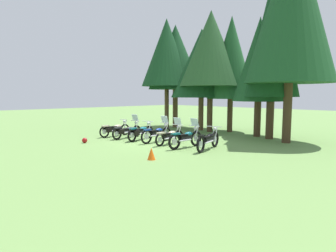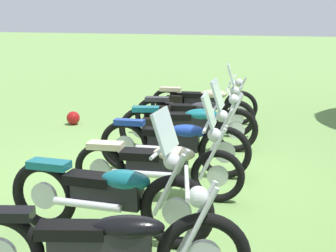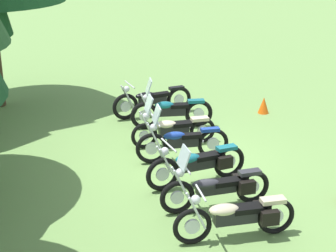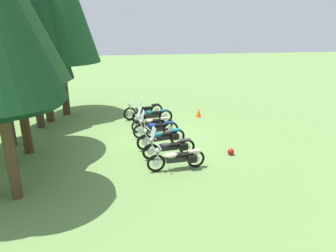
{
  "view_description": "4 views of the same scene",
  "coord_description": "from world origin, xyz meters",
  "px_view_note": "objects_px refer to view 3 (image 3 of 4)",
  "views": [
    {
      "loc": [
        11.61,
        -10.1,
        2.55
      ],
      "look_at": [
        0.59,
        0.44,
        0.89
      ],
      "focal_mm": 31.31,
      "sensor_mm": 36.0,
      "label": 1
    },
    {
      "loc": [
        6.64,
        1.98,
        2.31
      ],
      "look_at": [
        0.35,
        0.11,
        0.78
      ],
      "focal_mm": 53.32,
      "sensor_mm": 36.0,
      "label": 2
    },
    {
      "loc": [
        -11.54,
        2.15,
        5.36
      ],
      "look_at": [
        0.68,
        0.36,
        0.65
      ],
      "focal_mm": 58.73,
      "sensor_mm": 36.0,
      "label": 3
    },
    {
      "loc": [
        -13.42,
        1.73,
        5.27
      ],
      "look_at": [
        -0.49,
        -0.4,
        0.76
      ],
      "focal_mm": 32.13,
      "sensor_mm": 36.0,
      "label": 4
    }
  ],
  "objects_px": {
    "motorcycle_4": "(173,128)",
    "traffic_cone": "(264,105)",
    "motorcycle_5": "(171,111)",
    "motorcycle_6": "(152,100)",
    "motorcycle_2": "(198,164)",
    "motorcycle_3": "(181,142)",
    "motorcycle_0": "(237,216)",
    "motorcycle_1": "(217,187)"
  },
  "relations": [
    {
      "from": "motorcycle_0",
      "to": "traffic_cone",
      "type": "distance_m",
      "value": 6.88
    },
    {
      "from": "motorcycle_1",
      "to": "motorcycle_6",
      "type": "height_order",
      "value": "motorcycle_1"
    },
    {
      "from": "motorcycle_2",
      "to": "motorcycle_3",
      "type": "height_order",
      "value": "motorcycle_3"
    },
    {
      "from": "motorcycle_2",
      "to": "motorcycle_6",
      "type": "height_order",
      "value": "motorcycle_6"
    },
    {
      "from": "motorcycle_1",
      "to": "motorcycle_5",
      "type": "relative_size",
      "value": 1.01
    },
    {
      "from": "motorcycle_0",
      "to": "motorcycle_3",
      "type": "height_order",
      "value": "motorcycle_3"
    },
    {
      "from": "motorcycle_0",
      "to": "motorcycle_1",
      "type": "height_order",
      "value": "motorcycle_1"
    },
    {
      "from": "motorcycle_4",
      "to": "motorcycle_6",
      "type": "bearing_deg",
      "value": -89.95
    },
    {
      "from": "motorcycle_0",
      "to": "motorcycle_5",
      "type": "bearing_deg",
      "value": -90.85
    },
    {
      "from": "motorcycle_0",
      "to": "motorcycle_5",
      "type": "relative_size",
      "value": 1.01
    },
    {
      "from": "motorcycle_4",
      "to": "traffic_cone",
      "type": "bearing_deg",
      "value": -151.8
    },
    {
      "from": "motorcycle_2",
      "to": "motorcycle_4",
      "type": "xyz_separation_m",
      "value": [
        2.15,
        0.22,
        -0.01
      ]
    },
    {
      "from": "motorcycle_2",
      "to": "motorcycle_3",
      "type": "distance_m",
      "value": 1.22
    },
    {
      "from": "motorcycle_5",
      "to": "motorcycle_6",
      "type": "xyz_separation_m",
      "value": [
        1.05,
        0.38,
        -0.02
      ]
    },
    {
      "from": "motorcycle_4",
      "to": "traffic_cone",
      "type": "xyz_separation_m",
      "value": [
        2.04,
        -3.0,
        -0.22
      ]
    },
    {
      "from": "motorcycle_6",
      "to": "traffic_cone",
      "type": "bearing_deg",
      "value": 160.31
    },
    {
      "from": "motorcycle_2",
      "to": "motorcycle_6",
      "type": "bearing_deg",
      "value": -98.73
    },
    {
      "from": "motorcycle_1",
      "to": "motorcycle_6",
      "type": "distance_m",
      "value": 5.55
    },
    {
      "from": "motorcycle_0",
      "to": "traffic_cone",
      "type": "bearing_deg",
      "value": -115.79
    },
    {
      "from": "motorcycle_6",
      "to": "motorcycle_0",
      "type": "bearing_deg",
      "value": 80.82
    },
    {
      "from": "motorcycle_2",
      "to": "motorcycle_5",
      "type": "bearing_deg",
      "value": -103.35
    },
    {
      "from": "motorcycle_1",
      "to": "motorcycle_0",
      "type": "bearing_deg",
      "value": 86.93
    },
    {
      "from": "motorcycle_3",
      "to": "traffic_cone",
      "type": "distance_m",
      "value": 4.19
    },
    {
      "from": "motorcycle_6",
      "to": "traffic_cone",
      "type": "height_order",
      "value": "motorcycle_6"
    },
    {
      "from": "motorcycle_6",
      "to": "motorcycle_5",
      "type": "bearing_deg",
      "value": 94.79
    },
    {
      "from": "motorcycle_3",
      "to": "motorcycle_5",
      "type": "relative_size",
      "value": 0.99
    },
    {
      "from": "motorcycle_0",
      "to": "motorcycle_5",
      "type": "height_order",
      "value": "motorcycle_5"
    },
    {
      "from": "motorcycle_4",
      "to": "motorcycle_6",
      "type": "distance_m",
      "value": 2.29
    },
    {
      "from": "motorcycle_3",
      "to": "traffic_cone",
      "type": "height_order",
      "value": "motorcycle_3"
    },
    {
      "from": "motorcycle_4",
      "to": "motorcycle_2",
      "type": "bearing_deg",
      "value": 90.04
    },
    {
      "from": "motorcycle_3",
      "to": "motorcycle_4",
      "type": "xyz_separation_m",
      "value": [
        0.94,
        0.06,
        -0.02
      ]
    },
    {
      "from": "motorcycle_5",
      "to": "motorcycle_6",
      "type": "height_order",
      "value": "motorcycle_5"
    },
    {
      "from": "motorcycle_4",
      "to": "motorcycle_0",
      "type": "bearing_deg",
      "value": 90.33
    },
    {
      "from": "motorcycle_4",
      "to": "traffic_cone",
      "type": "height_order",
      "value": "motorcycle_4"
    },
    {
      "from": "motorcycle_2",
      "to": "motorcycle_3",
      "type": "relative_size",
      "value": 1.02
    },
    {
      "from": "motorcycle_2",
      "to": "motorcycle_5",
      "type": "xyz_separation_m",
      "value": [
        3.38,
        0.08,
        0.02
      ]
    },
    {
      "from": "motorcycle_4",
      "to": "motorcycle_3",
      "type": "bearing_deg",
      "value": 87.76
    },
    {
      "from": "motorcycle_5",
      "to": "traffic_cone",
      "type": "height_order",
      "value": "motorcycle_5"
    },
    {
      "from": "motorcycle_3",
      "to": "motorcycle_6",
      "type": "bearing_deg",
      "value": -87.54
    },
    {
      "from": "motorcycle_2",
      "to": "traffic_cone",
      "type": "bearing_deg",
      "value": -138.3
    },
    {
      "from": "motorcycle_0",
      "to": "motorcycle_1",
      "type": "relative_size",
      "value": 1.0
    },
    {
      "from": "motorcycle_5",
      "to": "motorcycle_0",
      "type": "bearing_deg",
      "value": 94.31
    }
  ]
}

